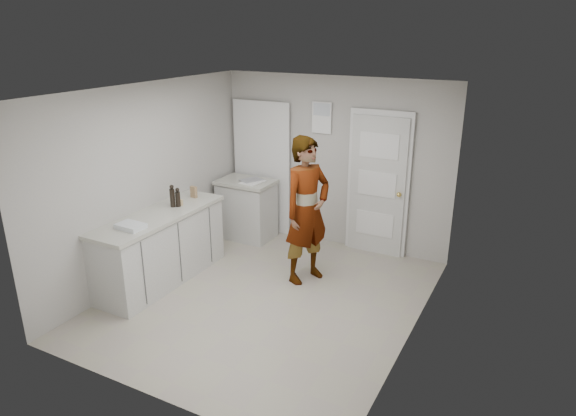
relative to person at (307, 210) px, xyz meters
The scene contains 12 objects.
ground 1.20m from the person, 104.47° to the right, with size 4.00×4.00×0.00m, color #A8A28D.
room_shell 1.29m from the person, 106.11° to the left, with size 4.00×4.00×4.00m.
main_counter 1.94m from the person, 150.82° to the right, with size 0.64×1.96×0.93m.
side_counter 1.74m from the person, 149.71° to the left, with size 0.84×0.61×0.93m.
person is the anchor object (origin of this frame).
cake_mix_box 1.64m from the person, behind, with size 0.10×0.04×0.16m, color #885F44.
spice_jar 1.66m from the person, 161.64° to the right, with size 0.05×0.05×0.08m, color tan.
oil_cruet_a 1.69m from the person, 159.90° to the right, with size 0.06×0.06×0.25m.
oil_cruet_b 1.75m from the person, 159.27° to the right, with size 0.07×0.07×0.30m.
baking_dish 2.14m from the person, 137.51° to the right, with size 0.33×0.24×0.06m.
egg_bowl 2.16m from the person, 137.18° to the right, with size 0.14×0.14×0.05m.
papers 1.53m from the person, 148.17° to the left, with size 0.27×0.35×0.01m, color white.
Camera 1 is at (2.80, -4.78, 3.15)m, focal length 32.00 mm.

